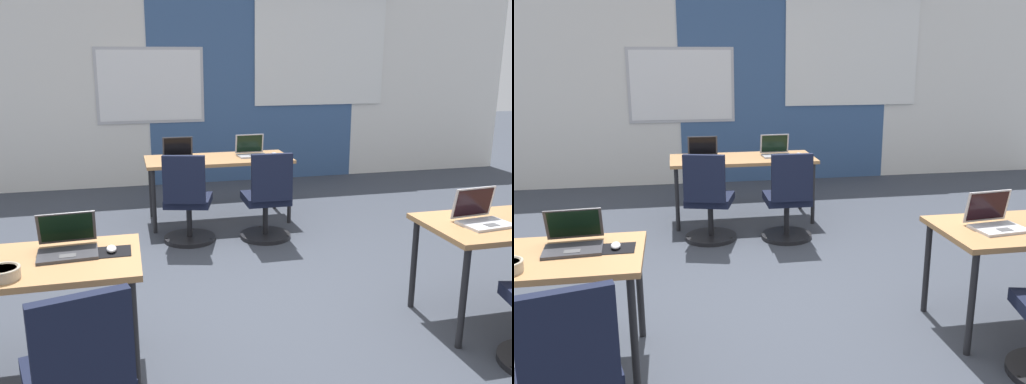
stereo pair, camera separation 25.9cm
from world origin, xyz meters
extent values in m
plane|color=#383D47|center=(0.00, 0.00, 0.00)|extent=(24.00, 24.00, 0.00)
cube|color=silver|center=(0.00, 4.20, 1.40)|extent=(10.00, 0.20, 2.80)
cube|color=#385684|center=(0.89, 4.09, 1.40)|extent=(3.05, 0.01, 2.80)
cube|color=#B7B7BC|center=(-0.61, 4.09, 1.42)|extent=(1.48, 0.02, 1.04)
cube|color=white|center=(-0.61, 4.08, 1.42)|extent=(1.40, 0.02, 0.96)
cube|color=white|center=(1.88, 4.08, 1.88)|extent=(2.00, 0.02, 1.54)
cylinder|color=black|center=(-1.01, -0.90, 0.34)|extent=(0.04, 0.04, 0.68)
cylinder|color=black|center=(-1.01, -0.30, 0.34)|extent=(0.04, 0.04, 0.68)
cylinder|color=black|center=(1.01, -0.90, 0.34)|extent=(0.04, 0.04, 0.68)
cylinder|color=black|center=(1.01, -0.30, 0.34)|extent=(0.04, 0.04, 0.68)
cube|color=#A37547|center=(0.00, 2.20, 0.70)|extent=(1.60, 0.70, 0.04)
cylinder|color=black|center=(-0.74, 1.90, 0.34)|extent=(0.04, 0.04, 0.68)
cylinder|color=black|center=(0.74, 1.90, 0.34)|extent=(0.04, 0.04, 0.68)
cylinder|color=black|center=(-0.74, 2.50, 0.34)|extent=(0.04, 0.04, 0.68)
cylinder|color=black|center=(0.74, 2.50, 0.34)|extent=(0.04, 0.04, 0.68)
cube|color=#333338|center=(-0.43, 2.18, 0.73)|extent=(0.33, 0.23, 0.02)
cube|color=#4C4C4F|center=(-0.44, 2.13, 0.74)|extent=(0.09, 0.06, 0.00)
cube|color=#333338|center=(-0.43, 2.32, 0.85)|extent=(0.33, 0.05, 0.22)
cube|color=black|center=(-0.43, 2.31, 0.85)|extent=(0.30, 0.04, 0.19)
cylinder|color=black|center=(-0.41, 1.58, 0.02)|extent=(0.52, 0.52, 0.04)
cylinder|color=black|center=(-0.41, 1.58, 0.21)|extent=(0.06, 0.06, 0.34)
cube|color=black|center=(-0.41, 1.58, 0.42)|extent=(0.54, 0.54, 0.08)
cube|color=black|center=(-0.48, 1.34, 0.69)|extent=(0.40, 0.16, 0.46)
sphere|color=black|center=(-0.35, 1.81, 0.02)|extent=(0.04, 0.04, 0.04)
sphere|color=black|center=(-0.22, 1.46, 0.02)|extent=(0.04, 0.04, 0.04)
sphere|color=black|center=(-0.65, 1.57, 0.02)|extent=(0.04, 0.04, 0.04)
cube|color=#333338|center=(-1.35, -0.56, 0.73)|extent=(0.35, 0.25, 0.02)
cube|color=#4C4C4F|center=(-1.35, -0.61, 0.74)|extent=(0.09, 0.07, 0.00)
cube|color=#333338|center=(-1.36, -0.40, 0.84)|extent=(0.34, 0.12, 0.21)
cube|color=black|center=(-1.36, -0.40, 0.84)|extent=(0.30, 0.10, 0.18)
cube|color=black|center=(-1.11, -0.56, 0.72)|extent=(0.22, 0.19, 0.00)
ellipsoid|color=silver|center=(-1.11, -0.56, 0.74)|extent=(0.06, 0.10, 0.03)
cube|color=black|center=(-1.27, -1.32, 0.42)|extent=(0.54, 0.54, 0.08)
cube|color=black|center=(-1.21, -1.57, 0.69)|extent=(0.40, 0.16, 0.46)
cube|color=#9E9EA3|center=(0.39, 2.19, 0.73)|extent=(0.34, 0.24, 0.02)
cube|color=#4C4C4F|center=(0.39, 2.14, 0.74)|extent=(0.09, 0.06, 0.00)
cube|color=#9E9EA3|center=(0.39, 2.32, 0.85)|extent=(0.33, 0.06, 0.22)
cube|color=black|center=(0.39, 2.32, 0.85)|extent=(0.30, 0.05, 0.19)
ellipsoid|color=#B2B2B7|center=(0.65, 2.20, 0.74)|extent=(0.07, 0.11, 0.03)
cylinder|color=black|center=(0.35, 1.48, 0.02)|extent=(0.52, 0.52, 0.04)
cylinder|color=black|center=(0.35, 1.48, 0.21)|extent=(0.06, 0.06, 0.34)
cube|color=black|center=(0.35, 1.48, 0.42)|extent=(0.45, 0.45, 0.08)
cube|color=black|center=(0.35, 1.23, 0.69)|extent=(0.40, 0.06, 0.46)
sphere|color=black|center=(0.36, 1.72, 0.02)|extent=(0.04, 0.04, 0.04)
sphere|color=black|center=(0.58, 1.41, 0.02)|extent=(0.04, 0.04, 0.04)
sphere|color=black|center=(0.13, 1.41, 0.02)|extent=(0.04, 0.04, 0.04)
cube|color=#B7B7BC|center=(1.32, -0.64, 0.73)|extent=(0.35, 0.26, 0.02)
cube|color=#4C4C4F|center=(1.32, -0.69, 0.74)|extent=(0.10, 0.07, 0.00)
cube|color=#B7B7BC|center=(1.30, -0.51, 0.85)|extent=(0.33, 0.08, 0.22)
cube|color=black|center=(1.30, -0.51, 0.85)|extent=(0.30, 0.07, 0.19)
sphere|color=black|center=(1.15, -1.23, 0.02)|extent=(0.04, 0.04, 0.04)
camera|label=1|loc=(-1.00, -3.59, 1.83)|focal=37.60mm
camera|label=2|loc=(-0.75, -3.65, 1.83)|focal=37.60mm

